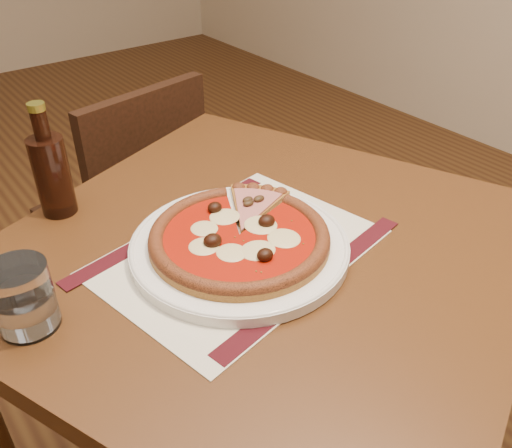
{
  "coord_description": "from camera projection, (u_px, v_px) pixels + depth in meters",
  "views": [
    {
      "loc": [
        -0.1,
        -1.14,
        1.27
      ],
      "look_at": [
        0.35,
        -0.57,
        0.78
      ],
      "focal_mm": 38.0,
      "sensor_mm": 36.0,
      "label": 1
    }
  ],
  "objects": [
    {
      "name": "plate",
      "position": [
        240.0,
        247.0,
        0.85
      ],
      "size": [
        0.34,
        0.34,
        0.02
      ],
      "primitive_type": "cylinder",
      "color": "white",
      "rests_on": "placemat"
    },
    {
      "name": "chair_far",
      "position": [
        134.0,
        200.0,
        1.55
      ],
      "size": [
        0.44,
        0.44,
        0.8
      ],
      "rotation": [
        0.0,
        0.0,
        3.33
      ],
      "color": "black",
      "rests_on": "ground"
    },
    {
      "name": "table",
      "position": [
        263.0,
        292.0,
        0.93
      ],
      "size": [
        1.04,
        1.04,
        0.75
      ],
      "rotation": [
        0.0,
        0.0,
        0.38
      ],
      "color": "#573114",
      "rests_on": "ground"
    },
    {
      "name": "water_glass",
      "position": [
        23.0,
        297.0,
        0.7
      ],
      "size": [
        0.1,
        0.1,
        0.1
      ],
      "primitive_type": "cylinder",
      "rotation": [
        0.0,
        0.0,
        0.4
      ],
      "color": "white",
      "rests_on": "table"
    },
    {
      "name": "pizza",
      "position": [
        239.0,
        237.0,
        0.84
      ],
      "size": [
        0.28,
        0.28,
        0.04
      ],
      "color": "#B0772A",
      "rests_on": "plate"
    },
    {
      "name": "bottle",
      "position": [
        52.0,
        172.0,
        0.92
      ],
      "size": [
        0.06,
        0.06,
        0.2
      ],
      "color": "black",
      "rests_on": "table"
    },
    {
      "name": "ham_slice",
      "position": [
        252.0,
        202.0,
        0.93
      ],
      "size": [
        0.14,
        0.13,
        0.02
      ],
      "rotation": [
        0.0,
        0.0,
        0.7
      ],
      "color": "#B0772A",
      "rests_on": "plate"
    },
    {
      "name": "placemat",
      "position": [
        240.0,
        252.0,
        0.86
      ],
      "size": [
        0.47,
        0.37,
        0.0
      ],
      "primitive_type": "cube",
      "rotation": [
        0.0,
        0.0,
        0.19
      ],
      "color": "beige",
      "rests_on": "table"
    }
  ]
}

